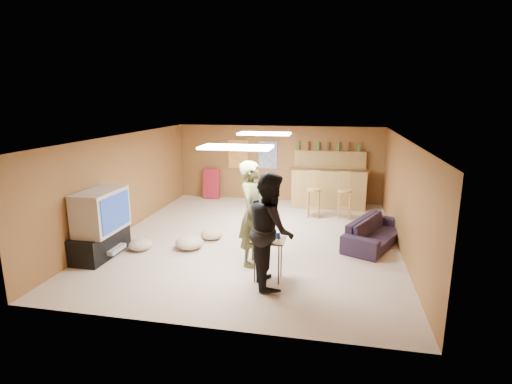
% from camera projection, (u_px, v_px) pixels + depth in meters
% --- Properties ---
extents(ground, '(7.00, 7.00, 0.00)m').
position_uv_depth(ground, '(254.00, 239.00, 8.66)').
color(ground, '#BAA38E').
rests_on(ground, ground).
extents(ceiling, '(6.00, 7.00, 0.02)m').
position_uv_depth(ceiling, '(254.00, 137.00, 8.16)').
color(ceiling, silver).
rests_on(ceiling, ground).
extents(wall_back, '(6.00, 0.02, 2.20)m').
position_uv_depth(wall_back, '(278.00, 164.00, 11.75)').
color(wall_back, brown).
rests_on(wall_back, ground).
extents(wall_front, '(6.00, 0.02, 2.20)m').
position_uv_depth(wall_front, '(199.00, 250.00, 5.07)').
color(wall_front, brown).
rests_on(wall_front, ground).
extents(wall_left, '(0.02, 7.00, 2.20)m').
position_uv_depth(wall_left, '(124.00, 184.00, 8.98)').
color(wall_left, brown).
rests_on(wall_left, ground).
extents(wall_right, '(0.02, 7.00, 2.20)m').
position_uv_depth(wall_right, '(404.00, 196.00, 7.83)').
color(wall_right, brown).
rests_on(wall_right, ground).
extents(tv_stand, '(0.55, 1.30, 0.50)m').
position_uv_depth(tv_stand, '(101.00, 243.00, 7.69)').
color(tv_stand, black).
rests_on(tv_stand, ground).
extents(dvd_box, '(0.35, 0.50, 0.08)m').
position_uv_depth(dvd_box, '(111.00, 249.00, 7.67)').
color(dvd_box, '#B2B2B7').
rests_on(dvd_box, tv_stand).
extents(tv_body, '(0.60, 1.10, 0.80)m').
position_uv_depth(tv_body, '(101.00, 211.00, 7.53)').
color(tv_body, '#B2B2B7').
rests_on(tv_body, tv_stand).
extents(tv_screen, '(0.02, 0.95, 0.65)m').
position_uv_depth(tv_screen, '(116.00, 212.00, 7.47)').
color(tv_screen, navy).
rests_on(tv_screen, tv_body).
extents(bar_counter, '(2.00, 0.60, 1.10)m').
position_uv_depth(bar_counter, '(328.00, 188.00, 11.06)').
color(bar_counter, olive).
rests_on(bar_counter, ground).
extents(bar_lip, '(2.10, 0.12, 0.05)m').
position_uv_depth(bar_lip, '(329.00, 170.00, 10.70)').
color(bar_lip, '#392612').
rests_on(bar_lip, bar_counter).
extents(bar_shelf, '(2.00, 0.18, 0.05)m').
position_uv_depth(bar_shelf, '(330.00, 152.00, 11.27)').
color(bar_shelf, olive).
rests_on(bar_shelf, bar_backing).
extents(bar_backing, '(2.00, 0.14, 0.60)m').
position_uv_depth(bar_backing, '(330.00, 162.00, 11.36)').
color(bar_backing, olive).
rests_on(bar_backing, bar_counter).
extents(poster_left, '(0.60, 0.03, 0.85)m').
position_uv_depth(poster_left, '(238.00, 154.00, 11.88)').
color(poster_left, '#BF3F26').
rests_on(poster_left, wall_back).
extents(poster_right, '(0.55, 0.03, 0.80)m').
position_uv_depth(poster_right, '(268.00, 155.00, 11.71)').
color(poster_right, '#334C99').
rests_on(poster_right, wall_back).
extents(folding_chair_stack, '(0.50, 0.26, 0.91)m').
position_uv_depth(folding_chair_stack, '(212.00, 184.00, 12.09)').
color(folding_chair_stack, maroon).
rests_on(folding_chair_stack, ground).
extents(ceiling_panel_front, '(1.20, 0.60, 0.04)m').
position_uv_depth(ceiling_panel_front, '(236.00, 147.00, 6.73)').
color(ceiling_panel_front, white).
rests_on(ceiling_panel_front, ceiling).
extents(ceiling_panel_back, '(1.20, 0.60, 0.04)m').
position_uv_depth(ceiling_panel_back, '(264.00, 134.00, 9.31)').
color(ceiling_panel_back, white).
rests_on(ceiling_panel_back, ceiling).
extents(person_olive, '(0.54, 0.75, 1.91)m').
position_uv_depth(person_olive, '(252.00, 214.00, 7.17)').
color(person_olive, '#4E5230').
rests_on(person_olive, ground).
extents(person_black, '(0.96, 1.09, 1.86)m').
position_uv_depth(person_black, '(271.00, 230.00, 6.37)').
color(person_black, black).
rests_on(person_black, ground).
extents(sofa, '(1.46, 2.02, 0.55)m').
position_uv_depth(sofa, '(375.00, 232.00, 8.26)').
color(sofa, black).
rests_on(sofa, ground).
extents(tray_table, '(0.56, 0.45, 0.72)m').
position_uv_depth(tray_table, '(268.00, 259.00, 6.65)').
color(tray_table, '#392612').
rests_on(tray_table, ground).
extents(cup_red_near, '(0.08, 0.08, 0.11)m').
position_uv_depth(cup_red_near, '(262.00, 234.00, 6.62)').
color(cup_red_near, '#A3290A').
rests_on(cup_red_near, tray_table).
extents(cup_red_far, '(0.10, 0.10, 0.11)m').
position_uv_depth(cup_red_far, '(271.00, 238.00, 6.46)').
color(cup_red_far, '#A3290A').
rests_on(cup_red_far, tray_table).
extents(cup_blue, '(0.08, 0.08, 0.11)m').
position_uv_depth(cup_blue, '(278.00, 235.00, 6.60)').
color(cup_blue, '#17339E').
rests_on(cup_blue, tray_table).
extents(bar_stool_left, '(0.48, 0.48, 1.22)m').
position_uv_depth(bar_stool_left, '(314.00, 194.00, 10.13)').
color(bar_stool_left, olive).
rests_on(bar_stool_left, ground).
extents(bar_stool_right, '(0.42, 0.42, 1.15)m').
position_uv_depth(bar_stool_right, '(345.00, 196.00, 10.01)').
color(bar_stool_right, olive).
rests_on(bar_stool_right, ground).
extents(cushion_near_tv, '(0.73, 0.73, 0.26)m').
position_uv_depth(cushion_near_tv, '(189.00, 243.00, 8.08)').
color(cushion_near_tv, tan).
rests_on(cushion_near_tv, ground).
extents(cushion_mid, '(0.55, 0.55, 0.21)m').
position_uv_depth(cushion_mid, '(212.00, 234.00, 8.64)').
color(cushion_mid, tan).
rests_on(cushion_mid, ground).
extents(cushion_far, '(0.63, 0.63, 0.21)m').
position_uv_depth(cushion_far, '(140.00, 245.00, 8.02)').
color(cushion_far, tan).
rests_on(cushion_far, ground).
extents(bottle_row, '(1.76, 0.08, 0.26)m').
position_uv_depth(bottle_row, '(328.00, 146.00, 11.23)').
color(bottle_row, '#3F7233').
rests_on(bottle_row, bar_shelf).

